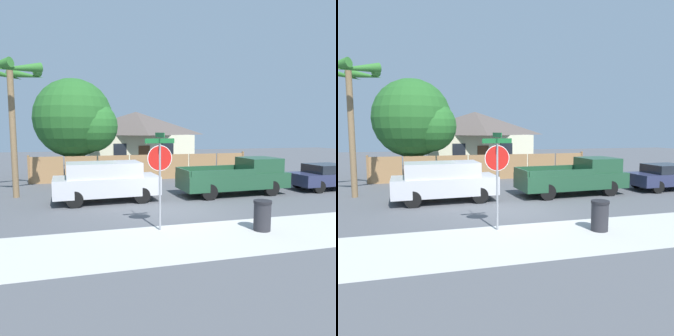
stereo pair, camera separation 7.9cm
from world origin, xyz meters
The scene contains 11 objects.
ground_plane centered at (0.00, 0.00, 0.00)m, with size 80.00×80.00×0.00m, color #4C4F54.
sidewalk_strip centered at (0.00, -3.60, 0.00)m, with size 36.00×3.20×0.01m.
wooden_fence centered at (0.41, 8.32, 0.81)m, with size 14.07×0.12×1.72m.
house centered at (1.25, 16.46, 2.49)m, with size 9.04×7.78×4.81m.
oak_tree centered at (-3.71, 9.46, 3.84)m, with size 5.23×4.98×6.44m.
palm_tree centered at (-6.62, 4.39, 5.38)m, with size 3.05×3.27×6.24m.
red_suv centered at (-2.55, 2.34, 0.96)m, with size 4.66×2.11×1.77m.
orange_pickup centered at (3.93, 2.35, 0.87)m, with size 5.45×2.22×1.81m.
parked_sedan centered at (9.28, 2.34, 0.71)m, with size 4.22×2.00×1.38m.
stop_sign centered at (-1.24, -2.42, 2.12)m, with size 0.96×0.87×3.11m.
trash_bin centered at (1.89, -3.32, 0.49)m, with size 0.58×0.58×0.97m.
Camera 2 is at (-3.60, -12.35, 3.17)m, focal length 35.00 mm.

